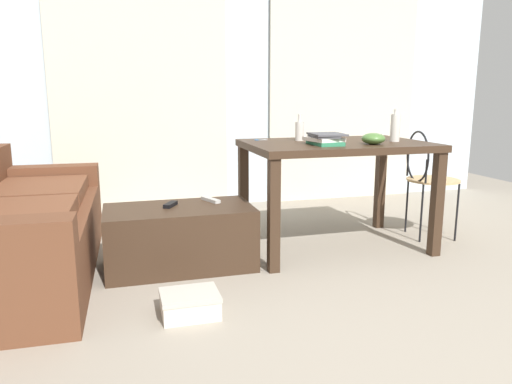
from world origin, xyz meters
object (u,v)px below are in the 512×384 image
object	(u,v)px
coffee_table	(180,237)
tv_remote_secondary	(210,200)
shoebox	(190,304)
scissors	(259,140)
couch	(14,231)
bowl	(373,139)
bottle_near	(395,127)
bottle_far	(300,130)
tv_remote_primary	(170,205)
tv_remote_on_table	(380,136)
wire_chair	(426,171)
craft_table	(336,156)
book_stack	(325,139)

from	to	relation	value
coffee_table	tv_remote_secondary	distance (m)	0.34
shoebox	scissors	bearing A→B (deg)	58.40
couch	scissors	size ratio (longest dim) A/B	19.01
bowl	tv_remote_secondary	xyz separation A→B (m)	(-1.12, 0.22, -0.42)
bottle_near	shoebox	bearing A→B (deg)	-154.45
scissors	shoebox	distance (m)	1.56
bottle_far	tv_remote_primary	bearing A→B (deg)	-165.47
tv_remote_on_table	tv_remote_primary	bearing A→B (deg)	-144.95
wire_chair	bottle_far	bearing A→B (deg)	172.51
wire_chair	tv_remote_secondary	bearing A→B (deg)	-178.53
bowl	shoebox	bearing A→B (deg)	-154.98
bottle_far	tv_remote_on_table	distance (m)	0.74
scissors	tv_remote_secondary	xyz separation A→B (m)	(-0.44, -0.30, -0.38)
coffee_table	couch	bearing A→B (deg)	174.27
craft_table	bowl	size ratio (longest dim) A/B	8.04
couch	coffee_table	distance (m)	1.03
couch	tv_remote_on_table	bearing A→B (deg)	6.04
bottle_near	tv_remote_secondary	world-z (taller)	bottle_near
couch	bottle_far	world-z (taller)	bottle_far
couch	tv_remote_on_table	distance (m)	2.77
book_stack	shoebox	world-z (taller)	book_stack
bottle_near	bowl	distance (m)	0.30
couch	scissors	world-z (taller)	scissors
bowl	scissors	world-z (taller)	bowl
shoebox	book_stack	bearing A→B (deg)	34.15
tv_remote_primary	couch	bearing A→B (deg)	-154.51
couch	book_stack	world-z (taller)	book_stack
tv_remote_primary	tv_remote_secondary	world-z (taller)	tv_remote_primary
couch	bowl	distance (m)	2.45
book_stack	shoebox	size ratio (longest dim) A/B	0.95
couch	bottle_far	bearing A→B (deg)	5.79
tv_remote_on_table	bottle_near	bearing A→B (deg)	-79.02
wire_chair	bowl	distance (m)	0.74
bowl	tv_remote_on_table	xyz separation A→B (m)	(0.33, 0.48, -0.03)
shoebox	couch	bearing A→B (deg)	138.87
craft_table	scissors	bearing A→B (deg)	149.97
couch	craft_table	xyz separation A→B (m)	(2.20, 0.03, 0.39)
coffee_table	book_stack	bearing A→B (deg)	-1.59
bottle_far	bowl	distance (m)	0.57
coffee_table	tv_remote_on_table	world-z (taller)	tv_remote_on_table
coffee_table	scissors	world-z (taller)	scissors
couch	scissors	xyz separation A→B (m)	(1.70, 0.32, 0.50)
book_stack	shoebox	bearing A→B (deg)	-145.85
couch	wire_chair	world-z (taller)	wire_chair
coffee_table	shoebox	world-z (taller)	coffee_table
couch	tv_remote_primary	world-z (taller)	couch
tv_remote_secondary	shoebox	size ratio (longest dim) A/B	0.63
couch	bottle_near	bearing A→B (deg)	-1.32
coffee_table	bottle_near	world-z (taller)	bottle_near
bowl	tv_remote_secondary	world-z (taller)	bowl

